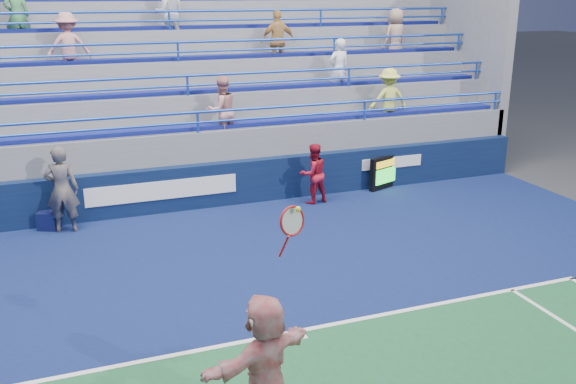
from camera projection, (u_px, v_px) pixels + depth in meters
name	position (u px, v px, depth m)	size (l,w,h in m)	color
ground	(300.00, 332.00, 10.13)	(120.00, 120.00, 0.00)	#333538
sponsor_wall	(203.00, 186.00, 15.76)	(18.00, 0.32, 1.10)	#0A1537
bleacher_stand	(171.00, 119.00, 18.82)	(18.00, 5.60, 6.13)	slate
serve_speed_board	(388.00, 172.00, 17.37)	(1.26, 0.60, 0.90)	black
judge_chair	(49.00, 219.00, 14.42)	(0.56, 0.58, 0.75)	#0C103A
tennis_player	(265.00, 362.00, 7.71)	(1.72, 1.12, 2.84)	white
line_judge	(62.00, 189.00, 14.05)	(0.72, 0.47, 1.97)	#15193B
ball_girl	(313.00, 174.00, 16.03)	(0.75, 0.58, 1.54)	#A51226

